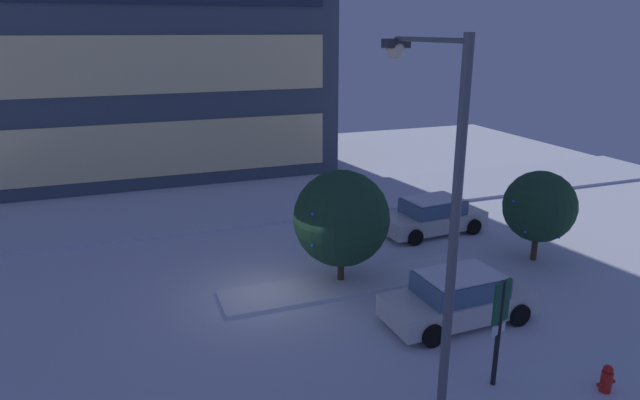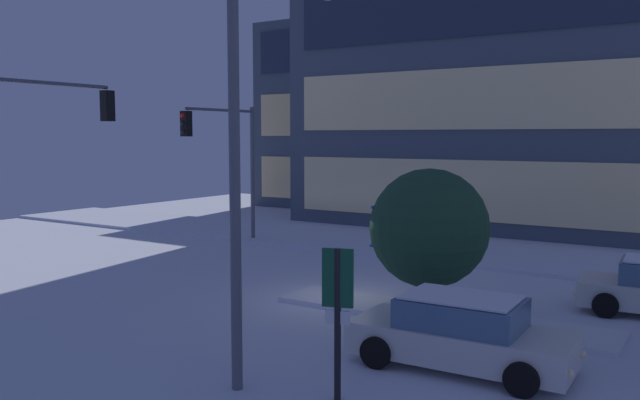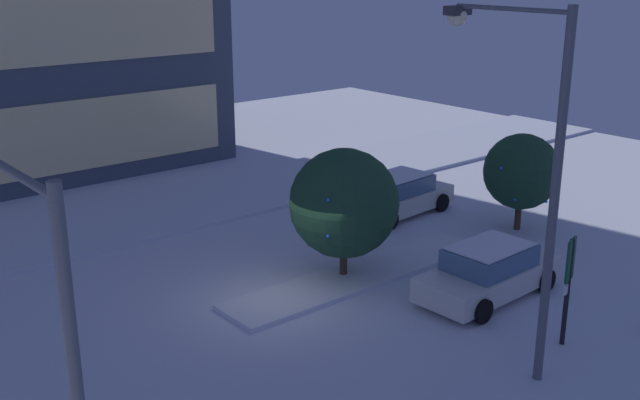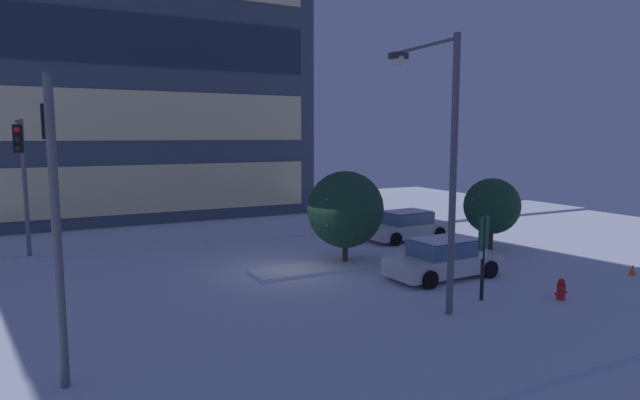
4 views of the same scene
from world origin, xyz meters
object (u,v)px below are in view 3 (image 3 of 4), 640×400
at_px(car_near, 489,272).
at_px(traffic_light_corner_near_left, 6,273).
at_px(parking_info_sign, 568,280).
at_px(decorated_tree_left_of_median, 522,172).
at_px(decorated_tree_median, 344,203).
at_px(car_far, 398,196).
at_px(street_lamp_arched, 525,144).

bearing_deg(car_near, traffic_light_corner_near_left, -176.44).
height_order(parking_info_sign, decorated_tree_left_of_median, decorated_tree_left_of_median).
xyz_separation_m(traffic_light_corner_near_left, parking_info_sign, (11.93, -1.82, -2.82)).
height_order(decorated_tree_median, decorated_tree_left_of_median, decorated_tree_median).
xyz_separation_m(car_far, street_lamp_arched, (-6.01, -9.45, 4.56)).
xyz_separation_m(car_far, decorated_tree_median, (-5.43, -3.17, 1.59)).
height_order(car_far, street_lamp_arched, street_lamp_arched).
bearing_deg(parking_info_sign, traffic_light_corner_near_left, 64.17).
relative_size(car_far, decorated_tree_left_of_median, 1.37).
bearing_deg(parking_info_sign, decorated_tree_median, -6.93).
xyz_separation_m(car_near, traffic_light_corner_near_left, (-13.01, -1.25, 3.90)).
relative_size(traffic_light_corner_near_left, decorated_tree_left_of_median, 1.93).
bearing_deg(decorated_tree_median, traffic_light_corner_near_left, -156.15).
relative_size(parking_info_sign, decorated_tree_median, 0.72).
xyz_separation_m(street_lamp_arched, decorated_tree_median, (0.58, 6.29, -2.97)).
bearing_deg(parking_info_sign, decorated_tree_left_of_median, -63.88).
bearing_deg(street_lamp_arched, car_near, -43.35).
distance_m(car_near, street_lamp_arched, 6.06).
bearing_deg(car_near, decorated_tree_median, 120.88).
bearing_deg(decorated_tree_left_of_median, street_lamp_arched, -145.04).
bearing_deg(decorated_tree_left_of_median, decorated_tree_median, 174.88).
bearing_deg(traffic_light_corner_near_left, decorated_tree_median, -66.15).
bearing_deg(decorated_tree_median, parking_info_sign, -79.78).
height_order(car_near, traffic_light_corner_near_left, traffic_light_corner_near_left).
relative_size(car_near, traffic_light_corner_near_left, 0.71).
relative_size(car_far, traffic_light_corner_near_left, 0.71).
bearing_deg(car_far, parking_info_sign, 62.03).
bearing_deg(parking_info_sign, car_near, -36.35).
distance_m(traffic_light_corner_near_left, street_lamp_arched, 10.31).
bearing_deg(car_far, street_lamp_arched, 53.14).
distance_m(parking_info_sign, decorated_tree_left_of_median, 8.62).
relative_size(car_far, parking_info_sign, 1.63).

